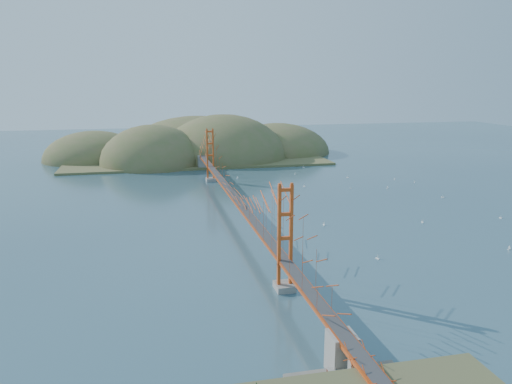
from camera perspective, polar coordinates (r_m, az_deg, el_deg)
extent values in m
plane|color=#315363|center=(82.33, -2.44, -2.81)|extent=(320.00, 320.00, 0.00)
cube|color=gray|center=(54.56, 3.26, -10.73)|extent=(2.00, 2.40, 0.70)
cube|color=gray|center=(111.12, -5.19, 1.42)|extent=(2.00, 2.40, 0.70)
cube|color=#AD3C13|center=(81.50, -2.46, -0.58)|extent=(1.40, 92.00, 0.16)
cube|color=#AD3C13|center=(81.55, -2.46, -0.71)|extent=(1.33, 92.00, 0.24)
cube|color=#38383A|center=(81.48, -2.46, -0.51)|extent=(1.19, 92.00, 0.03)
cube|color=gray|center=(40.49, 9.77, -17.74)|extent=(2.00, 2.20, 3.30)
cube|color=gray|center=(126.52, -6.16, 3.39)|extent=(2.20, 2.60, 3.30)
cube|color=#AD3C13|center=(35.01, 13.82, -20.08)|extent=(1.40, 12.00, 0.16)
cube|color=#AD3C13|center=(35.15, 13.80, -20.42)|extent=(1.33, 12.00, 0.30)
cube|color=gray|center=(39.02, 10.93, -19.37)|extent=(0.50, 0.70, 2.95)
cube|color=maroon|center=(39.77, 11.32, -20.17)|extent=(3.70, 2.30, 0.75)
cube|color=gray|center=(39.55, 11.35, -19.66)|extent=(3.70, 2.30, 0.10)
cylinder|color=white|center=(39.31, 11.38, -19.10)|extent=(0.03, 0.03, 1.00)
cone|color=black|center=(33.63, 8.75, -20.91)|extent=(0.72, 0.72, 1.03)
cube|color=brown|center=(144.42, -6.97, 3.97)|extent=(70.00, 40.00, 0.60)
ellipsoid|color=brown|center=(135.91, -11.67, 3.14)|extent=(28.00, 28.00, 21.00)
ellipsoid|color=brown|center=(143.50, -3.70, 3.88)|extent=(36.00, 36.00, 25.00)
ellipsoid|color=brown|center=(154.95, 2.44, 4.55)|extent=(32.00, 32.00, 18.00)
ellipsoid|color=brown|center=(148.42, -17.96, 3.57)|extent=(28.00, 28.00, 16.00)
ellipsoid|color=brown|center=(158.44, -6.76, 4.65)|extent=(44.00, 44.00, 22.00)
cube|color=white|center=(114.40, 17.65, 1.05)|extent=(0.47, 0.58, 0.10)
cylinder|color=white|center=(114.34, 17.66, 1.20)|extent=(0.02, 0.02, 0.62)
cube|color=white|center=(116.55, 10.43, 1.65)|extent=(0.51, 0.61, 0.11)
cylinder|color=white|center=(116.49, 10.44, 1.81)|extent=(0.02, 0.02, 0.66)
cube|color=white|center=(118.92, 4.49, 2.04)|extent=(0.52, 0.22, 0.09)
cylinder|color=white|center=(118.87, 4.50, 2.17)|extent=(0.01, 0.01, 0.55)
cube|color=white|center=(106.73, 14.79, 0.42)|extent=(0.52, 0.40, 0.09)
cylinder|color=white|center=(106.67, 14.80, 0.56)|extent=(0.01, 0.01, 0.55)
cube|color=white|center=(113.86, -2.14, 1.59)|extent=(0.49, 0.49, 0.10)
cylinder|color=white|center=(113.81, -2.14, 1.73)|extent=(0.02, 0.02, 0.57)
cube|color=white|center=(65.09, 13.73, -7.39)|extent=(0.32, 0.62, 0.11)
cylinder|color=white|center=(64.98, 13.74, -7.13)|extent=(0.02, 0.02, 0.64)
cube|color=white|center=(105.52, 5.55, 0.65)|extent=(0.47, 0.64, 0.11)
cylinder|color=white|center=(105.45, 5.55, 0.83)|extent=(0.02, 0.02, 0.68)
cube|color=white|center=(116.84, 15.57, 1.41)|extent=(0.27, 0.52, 0.09)
cylinder|color=white|center=(116.79, 15.58, 1.54)|extent=(0.01, 0.01, 0.54)
cube|color=white|center=(101.78, 20.55, -0.56)|extent=(0.56, 0.60, 0.11)
cylinder|color=white|center=(101.70, 20.57, -0.38)|extent=(0.02, 0.02, 0.68)
cube|color=white|center=(104.93, 10.76, 0.41)|extent=(0.53, 0.47, 0.10)
cylinder|color=white|center=(104.86, 10.77, 0.57)|extent=(0.02, 0.02, 0.58)
cube|color=white|center=(128.27, 5.45, 2.81)|extent=(0.60, 0.36, 0.10)
cylinder|color=white|center=(128.22, 5.45, 2.95)|extent=(0.02, 0.02, 0.62)
cube|color=white|center=(74.63, 26.96, -5.84)|extent=(0.56, 0.36, 0.10)
cylinder|color=white|center=(74.54, 26.98, -5.63)|extent=(0.02, 0.02, 0.58)
cube|color=white|center=(78.09, 7.78, -3.74)|extent=(0.25, 0.64, 0.11)
cylinder|color=white|center=(77.99, 7.79, -3.50)|extent=(0.02, 0.02, 0.68)
cube|color=white|center=(83.06, 18.49, -3.29)|extent=(0.28, 0.59, 0.10)
cylinder|color=white|center=(82.98, 18.50, -3.09)|extent=(0.02, 0.02, 0.62)
cube|color=white|center=(90.50, 26.17, -2.67)|extent=(0.22, 0.51, 0.09)
cylinder|color=white|center=(90.44, 26.19, -2.51)|extent=(0.01, 0.01, 0.54)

